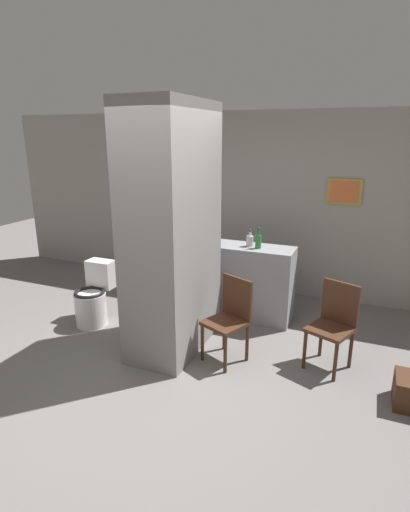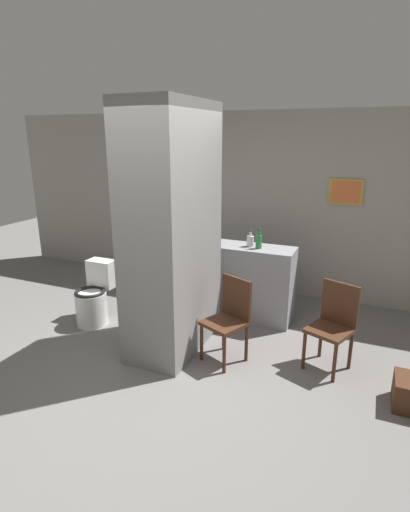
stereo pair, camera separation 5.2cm
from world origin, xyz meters
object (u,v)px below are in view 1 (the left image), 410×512
Objects in this scene: bottle_tall at (258,241)px; chair_by_doorway at (334,322)px; toilet at (94,298)px; chair_near_pillar at (230,316)px; bicycle at (174,274)px.

chair_by_doorway is at bearing -36.48° from bottle_tall.
chair_near_pillar reaches higher than toilet.
bottle_tall is at bearing 165.08° from chair_by_doorway.
toilet is at bearing -155.13° from bottle_tall.
bottle_tall reaches higher than chair_by_doorway.
toilet is 2.16m from bottle_tall.
toilet is 0.44× the size of bicycle.
bicycle is 1.50m from bottle_tall.
bottle_tall is (-1.00, 0.74, 0.56)m from chair_by_doorway.
chair_near_pillar is 1.04m from chair_by_doorway.
bottle_tall reaches higher than chair_near_pillar.
bottle_tall is (1.85, 0.86, 0.72)m from toilet.
bottle_tall reaches higher than bicycle.
chair_by_doorway is 3.41× the size of bottle_tall.
chair_near_pillar is 1.15m from bottle_tall.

